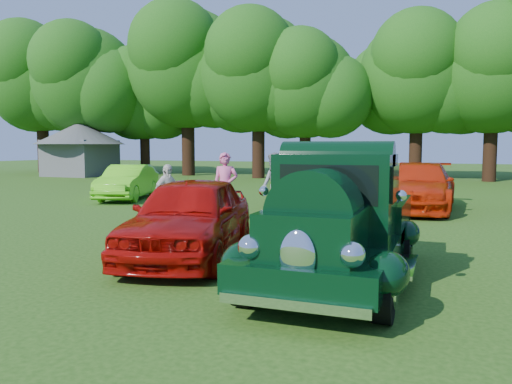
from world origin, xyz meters
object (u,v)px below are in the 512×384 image
(spectator_white, at_px, (167,193))
(back_car_black, at_px, (317,187))
(red_convertible, at_px, (190,217))
(hero_pickup, at_px, (339,226))
(spectator_grey, at_px, (275,186))
(back_car_lime, at_px, (128,182))
(gazebo, at_px, (80,143))
(back_car_orange, at_px, (419,187))
(spectator_pink, at_px, (225,187))

(spectator_white, bearing_deg, back_car_black, -11.07)
(red_convertible, xyz_separation_m, spectator_white, (-2.70, 3.68, 0.04))
(hero_pickup, distance_m, spectator_grey, 6.86)
(back_car_lime, relative_size, spectator_white, 2.59)
(spectator_grey, bearing_deg, gazebo, -173.33)
(back_car_black, distance_m, spectator_white, 6.16)
(hero_pickup, bearing_deg, red_convertible, 167.70)
(back_car_black, xyz_separation_m, spectator_white, (-2.94, -5.41, 0.16))
(hero_pickup, relative_size, gazebo, 0.80)
(back_car_orange, bearing_deg, spectator_pink, -136.19)
(hero_pickup, bearing_deg, back_car_lime, 138.58)
(back_car_lime, distance_m, back_car_orange, 11.14)
(hero_pickup, height_order, back_car_black, hero_pickup)
(back_car_orange, height_order, spectator_grey, spectator_grey)
(back_car_black, height_order, spectator_pink, spectator_pink)
(back_car_black, xyz_separation_m, spectator_pink, (-1.56, -4.53, 0.32))
(hero_pickup, bearing_deg, back_car_orange, 85.75)
(hero_pickup, relative_size, back_car_orange, 0.94)
(red_convertible, bearing_deg, back_car_lime, 118.33)
(back_car_lime, xyz_separation_m, spectator_white, (4.72, -4.84, 0.12))
(hero_pickup, relative_size, spectator_white, 3.14)
(hero_pickup, relative_size, back_car_black, 1.08)
(back_car_lime, bearing_deg, spectator_grey, -40.33)
(spectator_white, bearing_deg, spectator_grey, -37.78)
(back_car_orange, relative_size, spectator_white, 3.33)
(back_car_lime, bearing_deg, gazebo, 118.29)
(spectator_pink, bearing_deg, back_car_black, 52.79)
(red_convertible, bearing_deg, spectator_grey, 78.84)
(back_car_orange, bearing_deg, red_convertible, -110.25)
(back_car_black, xyz_separation_m, back_car_orange, (3.46, -0.02, 0.13))
(red_convertible, xyz_separation_m, gazebo, (-20.43, 21.21, 1.62))
(spectator_pink, relative_size, spectator_grey, 1.00)
(back_car_lime, height_order, gazebo, gazebo)
(red_convertible, bearing_deg, spectator_pink, 93.45)
(hero_pickup, distance_m, back_car_black, 10.12)
(back_car_orange, bearing_deg, hero_pickup, -92.30)
(red_convertible, xyz_separation_m, back_car_lime, (-7.43, 8.53, -0.08))
(spectator_pink, distance_m, gazebo, 25.37)
(back_car_black, bearing_deg, hero_pickup, -72.36)
(spectator_grey, bearing_deg, back_car_lime, -158.39)
(back_car_black, bearing_deg, red_convertible, -89.58)
(hero_pickup, distance_m, back_car_lime, 13.88)
(hero_pickup, relative_size, spectator_grey, 2.62)
(back_car_lime, bearing_deg, red_convertible, -66.40)
(back_car_black, relative_size, gazebo, 0.74)
(back_car_orange, height_order, spectator_white, spectator_white)
(back_car_black, xyz_separation_m, spectator_grey, (-0.39, -3.64, 0.32))
(spectator_grey, relative_size, gazebo, 0.30)
(back_car_lime, distance_m, gazebo, 18.24)
(gazebo, bearing_deg, hero_pickup, -43.03)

